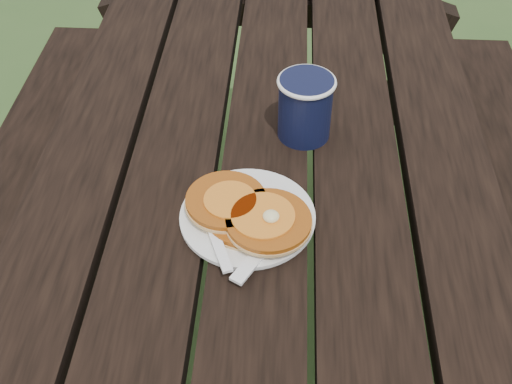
# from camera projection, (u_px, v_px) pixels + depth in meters

# --- Properties ---
(ground) EXTENTS (60.00, 60.00, 0.00)m
(ground) POSITION_uv_depth(u_px,v_px,m) (262.00, 383.00, 1.59)
(ground) COLOR #2E491F
(ground) RESTS_ON ground
(picnic_table) EXTENTS (1.36, 1.80, 0.75)m
(picnic_table) POSITION_uv_depth(u_px,v_px,m) (263.00, 293.00, 1.34)
(picnic_table) COLOR black
(picnic_table) RESTS_ON ground
(plate) EXTENTS (0.20, 0.20, 0.01)m
(plate) POSITION_uv_depth(u_px,v_px,m) (248.00, 217.00, 0.96)
(plate) COLOR white
(plate) RESTS_ON picnic_table
(pancake_stack) EXTENTS (0.19, 0.16, 0.04)m
(pancake_stack) POSITION_uv_depth(u_px,v_px,m) (248.00, 213.00, 0.94)
(pancake_stack) COLOR #A85213
(pancake_stack) RESTS_ON plate
(knife) EXTENTS (0.11, 0.17, 0.00)m
(knife) POSITION_uv_depth(u_px,v_px,m) (270.00, 240.00, 0.92)
(knife) COLOR white
(knife) RESTS_ON plate
(fork) EXTENTS (0.09, 0.16, 0.01)m
(fork) POSITION_uv_depth(u_px,v_px,m) (217.00, 243.00, 0.91)
(fork) COLOR white
(fork) RESTS_ON plate
(coffee_cup) EXTENTS (0.10, 0.10, 0.11)m
(coffee_cup) POSITION_uv_depth(u_px,v_px,m) (305.00, 105.00, 1.07)
(coffee_cup) COLOR black
(coffee_cup) RESTS_ON picnic_table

